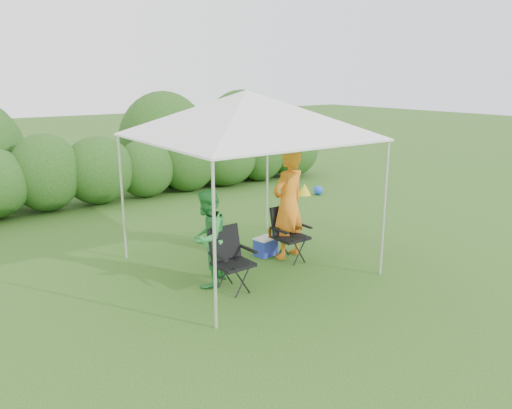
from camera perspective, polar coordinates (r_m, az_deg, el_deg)
ground at (r=7.89m, az=1.13°, el=-8.10°), size 70.00×70.00×0.00m
hedge at (r=12.87m, az=-14.37°, el=4.17°), size 12.44×1.53×1.80m
canopy at (r=7.71m, az=-1.01°, el=10.26°), size 3.10×3.10×2.83m
chair_right at (r=8.42m, az=3.69°, el=-2.92°), size 0.58×0.52×0.91m
chair_left at (r=7.24m, az=-3.01°, el=-5.79°), size 0.60×0.54×0.92m
man at (r=8.42m, az=3.71°, el=0.09°), size 0.76×0.57×1.88m
woman at (r=7.35m, az=-5.54°, el=-3.82°), size 0.90×0.87×1.46m
cooler at (r=8.69m, az=1.11°, el=-4.79°), size 0.43×0.34×0.32m
bottle at (r=8.61m, az=1.60°, el=-3.12°), size 0.06×0.06×0.21m
lawn_toy at (r=13.14m, az=5.96°, el=1.71°), size 0.60×0.50×0.30m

